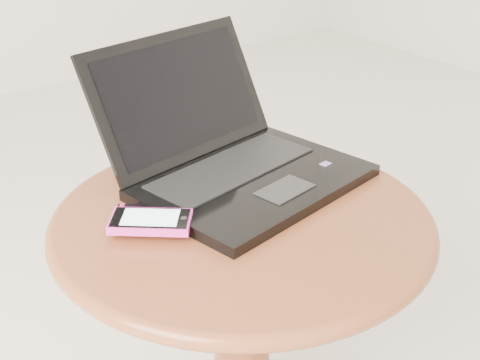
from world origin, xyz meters
TOP-DOWN VIEW (x-y plane):
  - table at (-0.05, 0.02)m, footprint 0.56×0.56m
  - laptop at (0.00, 0.12)m, footprint 0.39×0.39m
  - phone_black at (-0.16, 0.07)m, footprint 0.14×0.13m
  - phone_pink at (-0.19, 0.05)m, footprint 0.12×0.12m

SIDE VIEW (x-z plane):
  - table at x=-0.05m, z-range 0.13..0.57m
  - phone_black at x=-0.16m, z-range 0.45..0.46m
  - phone_pink at x=-0.19m, z-range 0.46..0.47m
  - laptop at x=0.00m, z-range 0.38..0.59m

